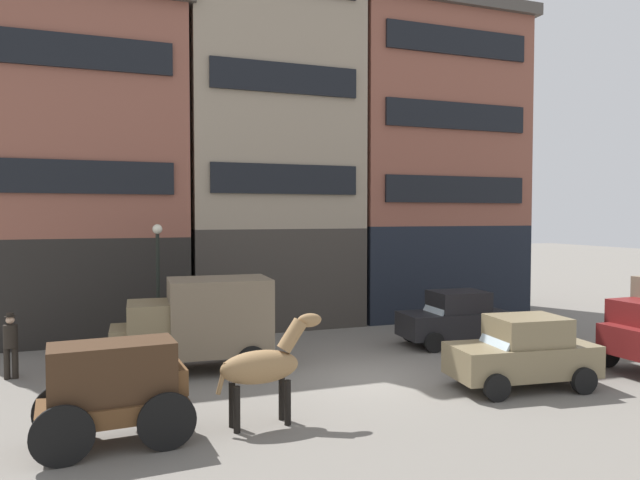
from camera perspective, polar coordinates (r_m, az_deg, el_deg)
ground_plane at (r=16.45m, az=4.96°, el=-13.16°), size 120.00×120.00×0.00m
building_far_left at (r=23.87m, az=-22.03°, el=6.52°), size 7.73×5.93×12.30m
building_center_left at (r=24.91m, az=-5.22°, el=10.26°), size 7.20×5.93×15.54m
building_center_right at (r=27.69m, az=9.89°, el=7.39°), size 8.34×5.93×13.57m
cargo_wagon at (r=12.30m, az=-19.12°, el=-13.13°), size 2.98×1.67×1.98m
draft_horse at (r=12.68m, az=-5.38°, el=-11.95°), size 2.35×0.70×2.30m
delivery_truck_far at (r=17.11m, az=-11.63°, el=-7.70°), size 4.44×2.33×2.62m
sedan_dark at (r=16.19m, az=18.99°, el=-10.21°), size 3.86×2.20×1.83m
sedan_light at (r=20.77m, az=12.91°, el=-7.35°), size 3.79×2.04×1.83m
pedestrian_officer at (r=18.14m, az=-27.68°, el=-8.77°), size 0.51×0.51×1.79m
streetlamp_curbside at (r=20.00m, az=-15.38°, el=-2.67°), size 0.32×0.32×4.12m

